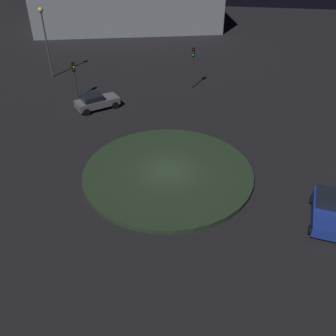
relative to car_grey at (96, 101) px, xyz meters
The scene contains 7 objects.
ground_plane 13.31m from the car_grey, 139.15° to the right, with size 120.45×120.45×0.00m, color black.
roundabout_island 13.30m from the car_grey, 139.15° to the right, with size 12.74×12.74×0.35m, color #263823.
car_grey is the anchor object (origin of this frame).
car_blue 23.67m from the car_grey, 124.61° to the right, with size 4.58×2.73×1.51m.
traffic_light_east 11.39m from the car_grey, 53.46° to the right, with size 0.36×0.30×4.49m.
traffic_light_northeast 4.10m from the car_grey, 50.61° to the left, with size 0.39×0.38×3.81m.
streetlamp_northeast 11.82m from the car_grey, 45.80° to the left, with size 0.57×0.57×7.83m.
Camera 1 is at (-22.52, -3.32, 16.46)m, focal length 39.78 mm.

